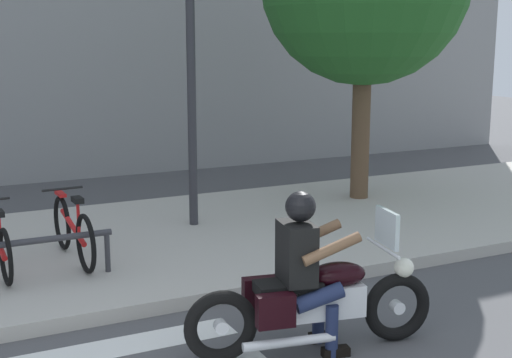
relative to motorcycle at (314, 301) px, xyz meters
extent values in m
cube|color=#B7B2A8|center=(-1.46, 3.56, -0.38)|extent=(24.00, 4.40, 0.15)
cube|color=white|center=(-1.83, 0.83, -0.45)|extent=(2.80, 0.40, 0.01)
torus|color=black|center=(0.79, -0.14, -0.14)|extent=(0.64, 0.23, 0.63)
cylinder|color=silver|center=(0.79, -0.14, -0.14)|extent=(0.13, 0.12, 0.11)
torus|color=black|center=(-0.81, 0.16, -0.14)|extent=(0.64, 0.23, 0.63)
cylinder|color=silver|center=(-0.81, 0.16, -0.14)|extent=(0.13, 0.12, 0.11)
cube|color=silver|center=(-0.01, 0.01, 0.00)|extent=(0.93, 0.44, 0.28)
ellipsoid|color=black|center=(0.21, -0.04, 0.22)|extent=(0.56, 0.37, 0.22)
cube|color=black|center=(-0.23, 0.05, 0.15)|extent=(0.60, 0.38, 0.10)
cube|color=black|center=(-0.36, 0.30, 0.04)|extent=(0.34, 0.18, 0.28)
cube|color=black|center=(-0.45, -0.14, 0.04)|extent=(0.34, 0.18, 0.28)
cylinder|color=silver|center=(0.63, -0.11, 0.43)|extent=(0.14, 0.61, 0.03)
sphere|color=white|center=(0.84, -0.15, 0.23)|extent=(0.18, 0.18, 0.18)
cube|color=silver|center=(0.66, -0.12, 0.61)|extent=(0.11, 0.40, 0.32)
cylinder|color=silver|center=(-0.31, -0.12, -0.27)|extent=(0.81, 0.23, 0.08)
cube|color=black|center=(-0.16, 0.03, 0.45)|extent=(0.33, 0.44, 0.52)
sphere|color=black|center=(-0.13, 0.03, 0.85)|extent=(0.26, 0.26, 0.26)
cylinder|color=brown|center=(0.11, 0.21, 0.53)|extent=(0.53, 0.18, 0.26)
cylinder|color=brown|center=(0.03, -0.23, 0.53)|extent=(0.53, 0.18, 0.26)
cylinder|color=#1E284C|center=(0.02, 0.16, 0.09)|extent=(0.46, 0.22, 0.24)
cylinder|color=#1E284C|center=(0.14, 0.14, -0.22)|extent=(0.11, 0.11, 0.47)
cube|color=black|center=(0.18, 0.13, -0.42)|extent=(0.25, 0.14, 0.08)
cylinder|color=#1E284C|center=(-0.04, -0.15, 0.09)|extent=(0.46, 0.22, 0.24)
cylinder|color=#1E284C|center=(0.08, -0.17, -0.22)|extent=(0.11, 0.11, 0.47)
cube|color=black|center=(0.12, -0.18, -0.42)|extent=(0.25, 0.14, 0.08)
torus|color=black|center=(-2.22, 2.49, 0.01)|extent=(0.08, 0.62, 0.62)
cylinder|color=red|center=(-2.24, 2.76, 0.22)|extent=(0.04, 0.04, 0.38)
torus|color=black|center=(-1.44, 3.55, 0.03)|extent=(0.09, 0.67, 0.66)
torus|color=black|center=(-1.39, 2.52, 0.03)|extent=(0.09, 0.67, 0.66)
cylinder|color=red|center=(-1.41, 3.03, 0.10)|extent=(0.10, 0.92, 0.25)
cylinder|color=red|center=(-1.40, 2.78, 0.27)|extent=(0.04, 0.04, 0.41)
cube|color=black|center=(-1.40, 2.78, 0.47)|extent=(0.11, 0.20, 0.06)
cylinder|color=black|center=(-1.43, 3.45, 0.47)|extent=(0.48, 0.05, 0.03)
cube|color=red|center=(-1.44, 3.55, 0.39)|extent=(0.09, 0.28, 0.04)
cylinder|color=#333338|center=(-1.16, 2.48, -0.08)|extent=(0.06, 0.06, 0.45)
cylinder|color=#2D2D33|center=(0.44, 3.96, 1.64)|extent=(0.12, 0.12, 4.20)
cylinder|color=brown|center=(3.48, 4.36, 0.76)|extent=(0.29, 0.29, 2.45)
camera|label=1|loc=(-3.01, -4.94, 2.22)|focal=49.45mm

